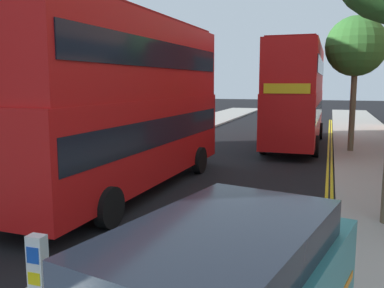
# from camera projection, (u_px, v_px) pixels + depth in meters

# --- Properties ---
(sidewalk_left) EXTENTS (4.00, 80.00, 0.14)m
(sidewalk_left) POSITION_uv_depth(u_px,v_px,m) (81.00, 159.00, 19.09)
(sidewalk_left) COLOR #ADA89E
(sidewalk_left) RESTS_ON ground
(kerb_line_outer) EXTENTS (0.10, 56.00, 0.01)m
(kerb_line_outer) POSITION_uv_depth(u_px,v_px,m) (332.00, 190.00, 13.83)
(kerb_line_outer) COLOR yellow
(kerb_line_outer) RESTS_ON ground
(kerb_line_inner) EXTENTS (0.10, 56.00, 0.01)m
(kerb_line_inner) POSITION_uv_depth(u_px,v_px,m) (327.00, 190.00, 13.88)
(kerb_line_inner) COLOR yellow
(kerb_line_inner) RESTS_ON ground
(keep_left_bollard) EXTENTS (0.36, 0.28, 1.11)m
(keep_left_bollard) POSITION_uv_depth(u_px,v_px,m) (38.00, 272.00, 6.51)
(keep_left_bollard) COLOR silver
(keep_left_bollard) RESTS_ON traffic_island
(double_decker_bus_away) EXTENTS (3.07, 10.88, 5.64)m
(double_decker_bus_away) POSITION_uv_depth(u_px,v_px,m) (128.00, 99.00, 13.37)
(double_decker_bus_away) COLOR red
(double_decker_bus_away) RESTS_ON ground
(double_decker_bus_oncoming) EXTENTS (2.84, 10.82, 5.64)m
(double_decker_bus_oncoming) POSITION_uv_depth(u_px,v_px,m) (297.00, 92.00, 23.21)
(double_decker_bus_oncoming) COLOR red
(double_decker_bus_oncoming) RESTS_ON ground
(street_tree_mid) EXTENTS (2.93, 2.93, 6.64)m
(street_tree_mid) POSITION_uv_depth(u_px,v_px,m) (356.00, 47.00, 20.36)
(street_tree_mid) COLOR #6B6047
(street_tree_mid) RESTS_ON sidewalk_right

